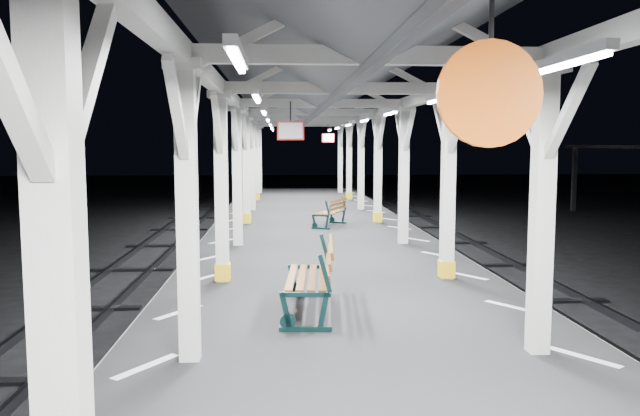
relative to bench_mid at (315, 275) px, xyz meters
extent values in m
plane|color=black|center=(0.49, 0.13, -1.55)|extent=(120.00, 120.00, 0.00)
cube|color=black|center=(0.49, 0.13, -1.05)|extent=(6.00, 50.00, 1.00)
cube|color=silver|center=(-1.96, 0.13, -0.54)|extent=(1.00, 48.00, 0.01)
cube|color=silver|center=(2.94, 0.13, -0.54)|extent=(1.00, 48.00, 0.01)
cube|color=#2D2D33|center=(-3.96, 0.13, -1.47)|extent=(0.08, 60.00, 0.16)
cube|color=black|center=(-4.51, 0.13, -1.52)|extent=(2.20, 0.22, 0.06)
cube|color=#2D2D33|center=(4.94, 0.13, -1.47)|extent=(0.08, 60.00, 0.16)
cube|color=silver|center=(-1.51, -5.87, 1.05)|extent=(0.22, 0.22, 3.20)
cube|color=silver|center=(-1.51, -5.32, 2.20)|extent=(0.10, 0.99, 0.99)
cube|color=silver|center=(-1.51, -1.87, 1.05)|extent=(0.22, 0.22, 3.20)
cube|color=silver|center=(-1.51, -1.87, 2.71)|extent=(0.40, 0.40, 0.12)
cube|color=silver|center=(-1.51, -1.32, 2.20)|extent=(0.10, 0.99, 0.99)
cube|color=silver|center=(-1.51, -2.42, 2.20)|extent=(0.10, 0.99, 0.99)
cube|color=silver|center=(-1.51, 2.13, 1.05)|extent=(0.22, 0.22, 3.20)
cube|color=silver|center=(-1.51, 2.13, 2.71)|extent=(0.40, 0.40, 0.12)
cube|color=yellow|center=(-1.51, 2.13, -0.37)|extent=(0.26, 0.26, 0.30)
cube|color=silver|center=(-1.51, 2.68, 2.20)|extent=(0.10, 0.99, 0.99)
cube|color=silver|center=(-1.51, 1.58, 2.20)|extent=(0.10, 0.99, 0.99)
cube|color=silver|center=(-1.51, 6.13, 1.05)|extent=(0.22, 0.22, 3.20)
cube|color=silver|center=(-1.51, 6.13, 2.71)|extent=(0.40, 0.40, 0.12)
cube|color=silver|center=(-1.51, 6.68, 2.20)|extent=(0.10, 0.99, 0.99)
cube|color=silver|center=(-1.51, 5.58, 2.20)|extent=(0.10, 0.99, 0.99)
cube|color=silver|center=(-1.51, 10.13, 1.05)|extent=(0.22, 0.22, 3.20)
cube|color=silver|center=(-1.51, 10.13, 2.71)|extent=(0.40, 0.40, 0.12)
cube|color=yellow|center=(-1.51, 10.13, -0.37)|extent=(0.26, 0.26, 0.30)
cube|color=silver|center=(-1.51, 10.68, 2.20)|extent=(0.10, 0.99, 0.99)
cube|color=silver|center=(-1.51, 9.58, 2.20)|extent=(0.10, 0.99, 0.99)
cube|color=silver|center=(-1.51, 14.13, 1.05)|extent=(0.22, 0.22, 3.20)
cube|color=silver|center=(-1.51, 14.13, 2.71)|extent=(0.40, 0.40, 0.12)
cube|color=silver|center=(-1.51, 14.68, 2.20)|extent=(0.10, 0.99, 0.99)
cube|color=silver|center=(-1.51, 13.58, 2.20)|extent=(0.10, 0.99, 0.99)
cube|color=silver|center=(-1.51, 18.13, 1.05)|extent=(0.22, 0.22, 3.20)
cube|color=silver|center=(-1.51, 18.13, 2.71)|extent=(0.40, 0.40, 0.12)
cube|color=yellow|center=(-1.51, 18.13, -0.37)|extent=(0.26, 0.26, 0.30)
cube|color=silver|center=(-1.51, 18.68, 2.20)|extent=(0.10, 0.99, 0.99)
cube|color=silver|center=(-1.51, 17.58, 2.20)|extent=(0.10, 0.99, 0.99)
cube|color=silver|center=(-1.51, 22.13, 1.05)|extent=(0.22, 0.22, 3.20)
cube|color=silver|center=(-1.51, 22.13, 2.71)|extent=(0.40, 0.40, 0.12)
cube|color=silver|center=(-1.51, 22.68, 2.20)|extent=(0.10, 0.99, 0.99)
cube|color=silver|center=(-1.51, 21.58, 2.20)|extent=(0.10, 0.99, 0.99)
cube|color=silver|center=(2.49, -1.87, 1.05)|extent=(0.22, 0.22, 3.20)
cube|color=silver|center=(2.49, -1.87, 2.71)|extent=(0.40, 0.40, 0.12)
cube|color=silver|center=(2.49, -1.32, 2.20)|extent=(0.10, 0.99, 0.99)
cube|color=silver|center=(2.49, -2.42, 2.20)|extent=(0.10, 0.99, 0.99)
cube|color=silver|center=(2.49, 2.13, 1.05)|extent=(0.22, 0.22, 3.20)
cube|color=silver|center=(2.49, 2.13, 2.71)|extent=(0.40, 0.40, 0.12)
cube|color=yellow|center=(2.49, 2.13, -0.37)|extent=(0.26, 0.26, 0.30)
cube|color=silver|center=(2.49, 2.68, 2.20)|extent=(0.10, 0.99, 0.99)
cube|color=silver|center=(2.49, 1.58, 2.20)|extent=(0.10, 0.99, 0.99)
cube|color=silver|center=(2.49, 6.13, 1.05)|extent=(0.22, 0.22, 3.20)
cube|color=silver|center=(2.49, 6.13, 2.71)|extent=(0.40, 0.40, 0.12)
cube|color=silver|center=(2.49, 6.68, 2.20)|extent=(0.10, 0.99, 0.99)
cube|color=silver|center=(2.49, 5.58, 2.20)|extent=(0.10, 0.99, 0.99)
cube|color=silver|center=(2.49, 10.13, 1.05)|extent=(0.22, 0.22, 3.20)
cube|color=silver|center=(2.49, 10.13, 2.71)|extent=(0.40, 0.40, 0.12)
cube|color=yellow|center=(2.49, 10.13, -0.37)|extent=(0.26, 0.26, 0.30)
cube|color=silver|center=(2.49, 10.68, 2.20)|extent=(0.10, 0.99, 0.99)
cube|color=silver|center=(2.49, 9.58, 2.20)|extent=(0.10, 0.99, 0.99)
cube|color=silver|center=(2.49, 14.13, 1.05)|extent=(0.22, 0.22, 3.20)
cube|color=silver|center=(2.49, 14.13, 2.71)|extent=(0.40, 0.40, 0.12)
cube|color=silver|center=(2.49, 14.68, 2.20)|extent=(0.10, 0.99, 0.99)
cube|color=silver|center=(2.49, 13.58, 2.20)|extent=(0.10, 0.99, 0.99)
cube|color=silver|center=(2.49, 18.13, 1.05)|extent=(0.22, 0.22, 3.20)
cube|color=silver|center=(2.49, 18.13, 2.71)|extent=(0.40, 0.40, 0.12)
cube|color=yellow|center=(2.49, 18.13, -0.37)|extent=(0.26, 0.26, 0.30)
cube|color=silver|center=(2.49, 18.68, 2.20)|extent=(0.10, 0.99, 0.99)
cube|color=silver|center=(2.49, 17.58, 2.20)|extent=(0.10, 0.99, 0.99)
cube|color=silver|center=(2.49, 22.13, 1.05)|extent=(0.22, 0.22, 3.20)
cube|color=silver|center=(2.49, 22.13, 2.71)|extent=(0.40, 0.40, 0.12)
cube|color=silver|center=(2.49, 22.68, 2.20)|extent=(0.10, 0.99, 0.99)
cube|color=silver|center=(2.49, 21.58, 2.20)|extent=(0.10, 0.99, 0.99)
cube|color=silver|center=(-1.51, 0.13, 2.83)|extent=(0.18, 48.00, 0.24)
cube|color=silver|center=(2.49, 0.13, 2.83)|extent=(0.18, 48.00, 0.24)
cube|color=silver|center=(0.49, -1.87, 2.83)|extent=(4.20, 0.14, 0.20)
cube|color=silver|center=(0.49, 2.13, 2.83)|extent=(4.20, 0.14, 0.20)
cube|color=silver|center=(0.49, 6.13, 2.83)|extent=(4.20, 0.14, 0.20)
cube|color=silver|center=(0.49, 10.13, 2.83)|extent=(4.20, 0.14, 0.20)
cube|color=silver|center=(0.49, 14.13, 2.83)|extent=(4.20, 0.14, 0.20)
cube|color=silver|center=(0.49, 18.13, 2.83)|extent=(4.20, 0.14, 0.20)
cube|color=silver|center=(0.49, 22.13, 2.83)|extent=(4.20, 0.14, 0.20)
cube|color=silver|center=(0.49, 0.13, 3.75)|extent=(0.16, 48.00, 0.20)
cube|color=#53565B|center=(-0.81, 0.13, 3.37)|extent=(2.80, 49.00, 1.45)
cube|color=#53565B|center=(1.79, 0.13, 3.37)|extent=(2.80, 49.00, 1.45)
cube|color=silver|center=(-0.81, -3.87, 2.55)|extent=(0.10, 1.35, 0.08)
cube|color=white|center=(-0.81, -3.87, 2.50)|extent=(0.05, 1.25, 0.05)
cube|color=silver|center=(-0.81, 0.13, 2.55)|extent=(0.10, 1.35, 0.08)
cube|color=white|center=(-0.81, 0.13, 2.50)|extent=(0.05, 1.25, 0.05)
cube|color=silver|center=(-0.81, 4.13, 2.55)|extent=(0.10, 1.35, 0.08)
cube|color=white|center=(-0.81, 4.13, 2.50)|extent=(0.05, 1.25, 0.05)
cube|color=silver|center=(-0.81, 8.13, 2.55)|extent=(0.10, 1.35, 0.08)
cube|color=white|center=(-0.81, 8.13, 2.50)|extent=(0.05, 1.25, 0.05)
cube|color=silver|center=(-0.81, 12.13, 2.55)|extent=(0.10, 1.35, 0.08)
cube|color=white|center=(-0.81, 12.13, 2.50)|extent=(0.05, 1.25, 0.05)
cube|color=silver|center=(-0.81, 16.13, 2.55)|extent=(0.10, 1.35, 0.08)
cube|color=white|center=(-0.81, 16.13, 2.50)|extent=(0.05, 1.25, 0.05)
cube|color=silver|center=(-0.81, 20.13, 2.55)|extent=(0.10, 1.35, 0.08)
cube|color=white|center=(-0.81, 20.13, 2.50)|extent=(0.05, 1.25, 0.05)
cube|color=silver|center=(1.79, -3.87, 2.55)|extent=(0.10, 1.35, 0.08)
cube|color=white|center=(1.79, -3.87, 2.50)|extent=(0.05, 1.25, 0.05)
cube|color=silver|center=(1.79, 0.13, 2.55)|extent=(0.10, 1.35, 0.08)
cube|color=white|center=(1.79, 0.13, 2.50)|extent=(0.05, 1.25, 0.05)
cube|color=silver|center=(1.79, 4.13, 2.55)|extent=(0.10, 1.35, 0.08)
cube|color=white|center=(1.79, 4.13, 2.50)|extent=(0.05, 1.25, 0.05)
cube|color=silver|center=(1.79, 8.13, 2.55)|extent=(0.10, 1.35, 0.08)
cube|color=white|center=(1.79, 8.13, 2.50)|extent=(0.05, 1.25, 0.05)
cube|color=silver|center=(1.79, 12.13, 2.55)|extent=(0.10, 1.35, 0.08)
cube|color=white|center=(1.79, 12.13, 2.50)|extent=(0.05, 1.25, 0.05)
cube|color=silver|center=(1.79, 16.13, 2.55)|extent=(0.10, 1.35, 0.08)
cube|color=white|center=(1.79, 16.13, 2.50)|extent=(0.05, 1.25, 0.05)
cube|color=silver|center=(1.79, 20.13, 2.55)|extent=(0.10, 1.35, 0.08)
cube|color=white|center=(1.79, 20.13, 2.50)|extent=(0.05, 1.25, 0.05)
cylinder|color=black|center=(0.49, -5.87, 2.50)|extent=(0.02, 0.02, 0.30)
cylinder|color=#F55D0D|center=(0.49, -5.87, 2.10)|extent=(0.50, 0.04, 0.50)
cylinder|color=black|center=(-0.29, 2.86, 2.47)|extent=(0.02, 0.02, 0.36)
cube|color=red|center=(-0.29, 2.86, 2.12)|extent=(0.50, 0.03, 0.35)
cube|color=white|center=(-0.29, 2.86, 2.12)|extent=(0.44, 0.04, 0.29)
cylinder|color=black|center=(1.44, 16.43, 2.47)|extent=(0.02, 0.02, 0.36)
cube|color=red|center=(1.44, 16.43, 2.12)|extent=(0.50, 0.03, 0.35)
cube|color=white|center=(1.44, 16.43, 2.12)|extent=(0.44, 0.05, 0.29)
cube|color=black|center=(14.49, 22.13, 0.10)|extent=(0.20, 0.20, 3.30)
sphere|color=silver|center=(14.49, 22.13, 1.67)|extent=(0.20, 0.20, 0.20)
cube|color=black|center=(-0.18, -0.90, -0.51)|extent=(0.69, 0.12, 0.07)
cube|color=black|center=(-0.43, -0.89, -0.29)|extent=(0.18, 0.07, 0.53)
cube|color=black|center=(0.05, -0.92, -0.29)|extent=(0.16, 0.07, 0.53)
cube|color=black|center=(0.08, -0.92, 0.22)|extent=(0.19, 0.07, 0.50)
cube|color=black|center=(-0.04, 0.92, -0.51)|extent=(0.69, 0.12, 0.07)
cube|color=black|center=(-0.29, 0.94, -0.29)|extent=(0.18, 0.07, 0.53)
cube|color=black|center=(0.19, 0.90, -0.29)|extent=(0.16, 0.07, 0.53)
cube|color=black|center=(0.21, 0.90, 0.22)|extent=(0.19, 0.07, 0.50)
cube|color=#5B3915|center=(-0.34, 0.02, -0.03)|extent=(0.23, 1.74, 0.04)
cube|color=#5B3915|center=(-0.19, 0.01, -0.03)|extent=(0.23, 1.74, 0.04)
cube|color=#5B3915|center=(-0.04, 0.00, -0.03)|extent=(0.23, 1.74, 0.04)
cube|color=#5B3915|center=(0.11, -0.01, -0.03)|extent=(0.23, 1.74, 0.04)
cube|color=#5B3915|center=(0.19, -0.01, 0.13)|extent=(0.18, 1.74, 0.11)
cube|color=#5B3915|center=(0.21, -0.02, 0.28)|extent=(0.18, 1.74, 0.11)
cube|color=#5B3915|center=(0.23, -0.02, 0.42)|extent=(0.18, 1.74, 0.11)
cube|color=black|center=(0.65, 8.75, -0.52)|extent=(0.53, 0.28, 0.06)
cube|color=black|center=(0.47, 8.84, -0.34)|extent=(0.15, 0.10, 0.43)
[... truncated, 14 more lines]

